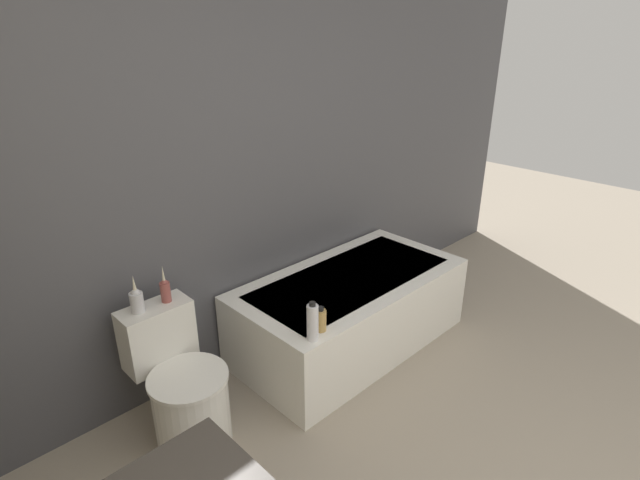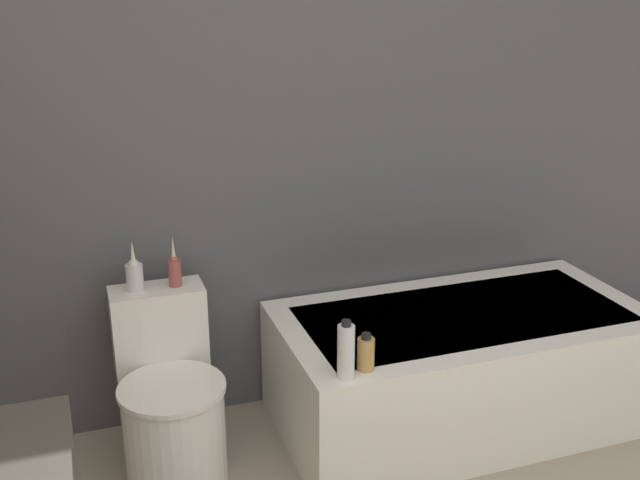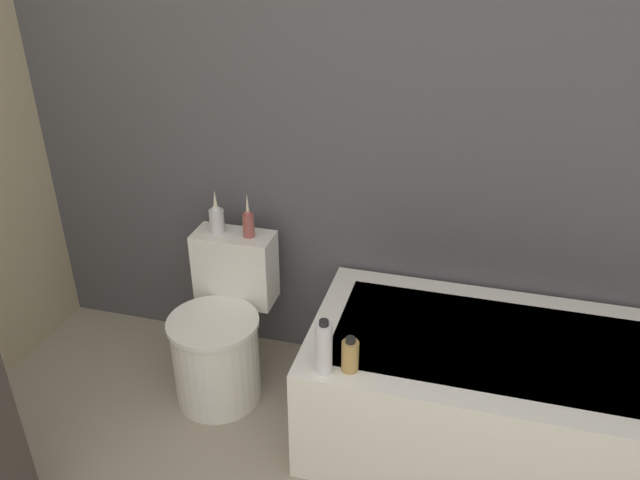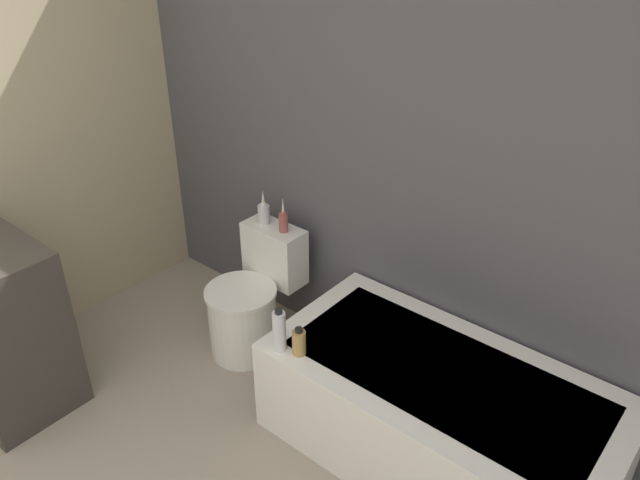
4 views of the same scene
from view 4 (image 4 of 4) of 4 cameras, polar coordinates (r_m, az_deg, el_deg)
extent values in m
cube|color=#4C4C51|center=(3.07, 4.80, 9.70)|extent=(6.40, 0.06, 2.60)
cube|color=white|center=(3.00, 10.71, -15.45)|extent=(1.56, 0.80, 0.50)
cube|color=#B7BCC6|center=(2.83, 11.19, -11.95)|extent=(1.36, 0.60, 0.01)
cylinder|color=white|center=(3.58, -7.07, -7.47)|extent=(0.38, 0.38, 0.40)
cylinder|color=white|center=(3.45, -7.29, -4.72)|extent=(0.40, 0.40, 0.02)
cube|color=white|center=(3.55, -4.18, -1.19)|extent=(0.36, 0.18, 0.34)
cylinder|color=silver|center=(3.49, -5.16, 2.38)|extent=(0.07, 0.07, 0.11)
sphere|color=silver|center=(3.47, -5.20, 3.16)|extent=(0.04, 0.04, 0.04)
cone|color=beige|center=(3.45, -5.23, 3.86)|extent=(0.02, 0.02, 0.10)
cylinder|color=#994C47|center=(3.39, -3.36, 1.61)|extent=(0.05, 0.05, 0.11)
sphere|color=#994C47|center=(3.37, -3.39, 2.41)|extent=(0.03, 0.03, 0.03)
cone|color=beige|center=(3.35, -3.41, 3.15)|extent=(0.02, 0.02, 0.10)
cylinder|color=silver|center=(2.84, -3.75, -8.32)|extent=(0.06, 0.06, 0.20)
cylinder|color=black|center=(2.77, -3.82, -6.53)|extent=(0.03, 0.03, 0.02)
cylinder|color=tan|center=(2.84, -1.93, -9.36)|extent=(0.06, 0.06, 0.12)
cylinder|color=black|center=(2.79, -1.96, -8.24)|extent=(0.03, 0.03, 0.02)
camera|label=1|loc=(3.08, -51.50, 12.55)|focal=28.00mm
camera|label=2|loc=(2.53, -61.41, 2.04)|focal=42.00mm
camera|label=3|loc=(1.18, -51.70, -1.31)|focal=35.00mm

